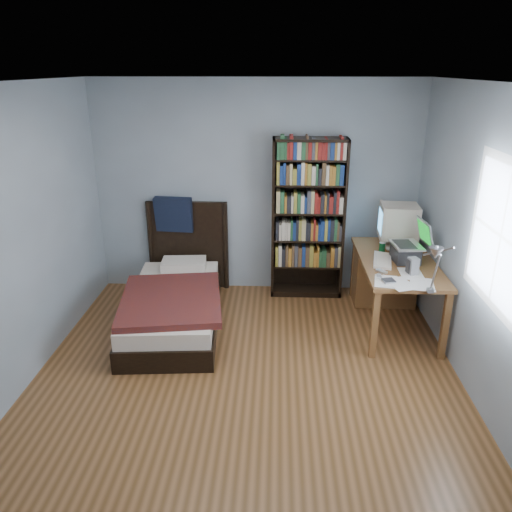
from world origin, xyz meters
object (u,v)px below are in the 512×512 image
Objects in this scene: desk at (387,273)px; laptop at (408,250)px; speaker at (413,266)px; crt_monitor at (398,222)px; keyboard at (382,260)px; desk_lamp at (435,257)px; bookshelf at (308,219)px; bed at (175,299)px; soda_can at (382,248)px.

laptop is at bearing -78.62° from desk.
desk is 0.88m from speaker.
crt_monitor is at bearing 46.19° from desk.
keyboard is at bearing -110.04° from desk.
desk is 2.56× the size of desk_lamp.
speaker is at bearing -49.56° from bookshelf.
bookshelf is (-0.95, 1.11, 0.12)m from speaker.
desk is at bearing 81.03° from keyboard.
laptop is at bearing 18.01° from keyboard.
keyboard is (-0.17, 1.07, -0.45)m from desk_lamp.
desk_lamp reaches higher than bed.
desk is at bearing 101.38° from laptop.
bed reaches higher than speaker.
keyboard is 3.74× the size of soda_can.
desk is 3.34× the size of laptop.
desk is 1.09m from bookshelf.
keyboard is 0.23× the size of bookshelf.
speaker is (0.22, -0.32, 0.07)m from keyboard.
crt_monitor is 0.23× the size of bed.
desk is 0.45m from soda_can.
laptop is at bearing -46.29° from soda_can.
bookshelf is at bearing 159.44° from desk.
keyboard is 1.09m from bookshelf.
bookshelf is (-0.73, 0.79, 0.19)m from keyboard.
keyboard is 0.40m from speaker.
laptop is 1.01× the size of keyboard.
laptop is at bearing -89.65° from crt_monitor.
speaker is at bearing -7.62° from bed.
desk is at bearing -20.56° from bookshelf.
desk_lamp is at bearing -111.59° from speaker.
crt_monitor is 1.06× the size of laptop.
crt_monitor reaches higher than soda_can.
desk_lamp is 1.17m from keyboard.
bookshelf reaches higher than keyboard.
bed is (-2.39, 0.32, -0.55)m from speaker.
desk is 2.39m from bed.
desk is 0.79× the size of bookshelf.
soda_can is at bearing 6.57° from bed.
crt_monitor is at bearing 90.35° from laptop.
bed is (-1.44, -0.79, -0.68)m from bookshelf.
desk_lamp reaches higher than soda_can.
soda_can is (-0.21, 0.22, -0.06)m from laptop.
desk_lamp is 0.84m from speaker.
bed is at bearing -173.43° from soda_can.
desk_lamp is 4.90× the size of soda_can.
keyboard is 0.22× the size of bed.
desk is at bearing 90.12° from desk_lamp.
bookshelf is at bearing 165.68° from crt_monitor.
desk_lamp is 1.39m from soda_can.
desk_lamp reaches higher than laptop.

